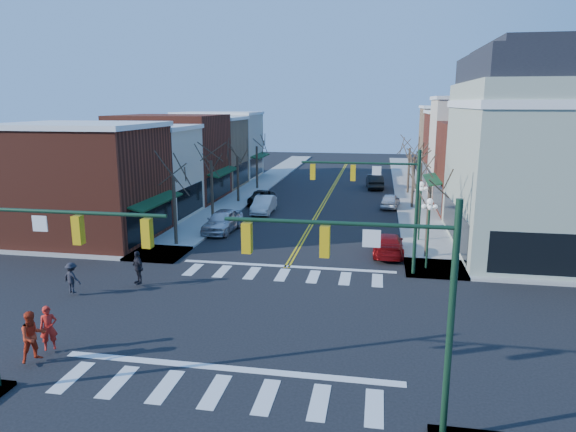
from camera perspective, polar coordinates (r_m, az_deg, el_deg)
The scene contains 36 objects.
ground at distance 24.06m, azimuth -3.44°, elevation -11.30°, with size 160.00×160.00×0.00m, color black.
sidewalk_left at distance 44.73m, azimuth -8.37°, elevation -0.06°, with size 3.50×70.00×0.15m, color #9E9B93.
sidewalk_right at distance 42.62m, azimuth 14.57°, elevation -0.96°, with size 3.50×70.00×0.15m, color #9E9B93.
bldg_left_brick_a at distance 39.51m, azimuth -21.73°, elevation 3.31°, with size 10.00×8.50×8.00m, color maroon.
bldg_left_stucco_a at distance 46.23m, azimuth -16.70°, elevation 4.58°, with size 10.00×7.00×7.50m, color beige.
bldg_left_brick_b at distance 53.38m, azimuth -12.89°, elevation 6.32°, with size 10.00×9.00×8.50m, color maroon.
bldg_left_tan at distance 61.06m, azimuth -9.86°, elevation 6.86°, with size 10.00×7.50×7.80m, color #9C7A56.
bldg_left_stucco_b at distance 68.35m, azimuth -7.65°, elevation 7.68°, with size 10.00×8.00×8.20m, color beige.
bldg_right_brick_a at distance 48.56m, azimuth 22.32°, elevation 4.82°, with size 10.00×8.50×8.00m, color maroon.
bldg_right_stucco at distance 56.02m, azimuth 20.79°, elevation 6.88°, with size 10.00×7.00×10.00m, color beige.
bldg_right_brick_b at distance 63.45m, azimuth 19.53°, elevation 6.86°, with size 10.00×8.00×8.50m, color maroon.
bldg_right_tan at distance 71.31m, azimuth 18.54°, elevation 7.67°, with size 10.00×8.00×9.00m, color #9C7A56.
victorian_corner at distance 37.72m, azimuth 27.62°, elevation 6.46°, with size 12.25×14.25×13.30m.
traffic_mast_near_left at distance 18.36m, azimuth -26.55°, elevation -4.63°, with size 6.60×0.28×7.20m.
traffic_mast_near_right at distance 14.84m, azimuth 10.73°, elevation -7.37°, with size 6.60×0.28×7.20m.
traffic_mast_far_right at distance 29.21m, azimuth 10.56°, elevation 2.45°, with size 6.60×0.28×7.20m.
lamppost_corner at distance 30.77m, azimuth 15.37°, elevation -0.61°, with size 0.36×0.36×4.33m.
lamppost_midblock at distance 37.11m, azimuth 14.51°, elevation 1.63°, with size 0.36×0.36×4.33m.
tree_left_a at distance 35.90m, azimuth -12.47°, elevation 0.43°, with size 0.24×0.24×4.76m, color #382B21.
tree_left_b at distance 43.23m, azimuth -8.44°, elevation 2.80°, with size 0.24×0.24×5.04m, color #382B21.
tree_left_c at distance 50.81m, azimuth -5.58°, elevation 4.03°, with size 0.24×0.24×4.55m, color #382B21.
tree_left_d at distance 58.46m, azimuth -3.47°, elevation 5.35°, with size 0.24×0.24×4.90m, color #382B21.
tree_right_a at distance 33.36m, azimuth 15.28°, elevation -0.75°, with size 0.24×0.24×4.62m, color #382B21.
tree_right_b at distance 41.12m, azimuth 14.37°, elevation 2.15°, with size 0.24×0.24×5.18m, color #382B21.
tree_right_c at distance 49.02m, azimuth 13.72°, elevation 3.59°, with size 0.24×0.24×4.83m, color #382B21.
tree_right_d at distance 56.92m, azimuth 13.26°, elevation 4.88°, with size 0.24×0.24×4.97m, color #382B21.
car_left_near at distance 39.55m, azimuth -7.28°, elevation -0.54°, with size 2.00×4.98×1.70m, color silver.
car_left_mid at distance 45.96m, azimuth -2.71°, elevation 1.26°, with size 1.60×4.58×1.51m, color silver.
car_left_far at distance 49.87m, azimuth -2.97°, elevation 2.04°, with size 2.20×4.77×1.33m, color black.
car_right_near at distance 33.99m, azimuth 11.06°, elevation -3.10°, with size 1.95×4.80×1.39m, color maroon.
car_right_mid at distance 49.14m, azimuth 11.30°, elevation 1.67°, with size 1.59×3.96×1.35m, color silver.
car_right_far at distance 59.99m, azimuth 9.61°, elevation 3.80°, with size 1.73×4.96×1.63m, color black.
pedestrian_red_a at distance 22.66m, azimuth -25.06°, elevation -11.20°, with size 0.65×0.43×1.79m, color red.
pedestrian_red_b at distance 21.95m, azimuth -26.48°, elevation -11.87°, with size 0.95×0.74×1.96m, color red.
pedestrian_dark_a at distance 28.78m, azimuth -16.36°, elevation -5.49°, with size 1.07×0.44×1.82m, color black.
pedestrian_dark_b at distance 28.60m, azimuth -22.89°, elevation -6.33°, with size 1.04×0.60×1.61m, color black.
Camera 1 is at (5.26, -21.38, 9.70)m, focal length 32.00 mm.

